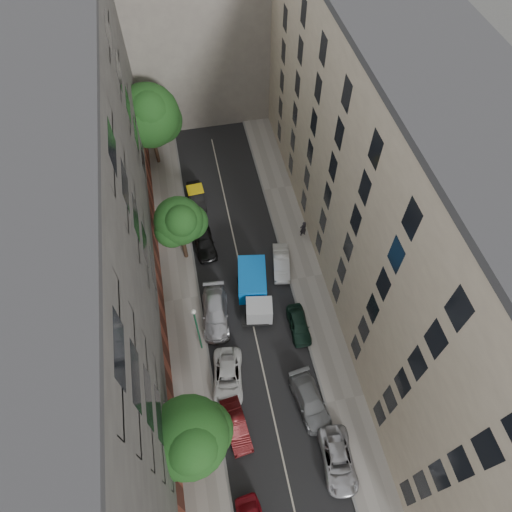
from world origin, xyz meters
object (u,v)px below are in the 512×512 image
object	(u,v)px
car_right_0	(338,460)
tree_far	(149,118)
car_left_3	(215,312)
car_right_1	(310,401)
car_left_5	(196,197)
tree_mid	(180,223)
tarp_truck	(254,289)
car_right_2	(299,325)
car_left_4	(204,241)
car_left_1	(236,425)
car_right_3	(281,263)
car_left_2	(228,377)
pedestrian	(303,229)
tree_near	(191,439)
lamp_post	(197,326)

from	to	relation	value
car_right_0	tree_far	bearing A→B (deg)	111.57
car_left_3	car_right_1	bearing A→B (deg)	-50.66
car_left_5	tree_mid	size ratio (longest dim) A/B	0.55
tarp_truck	car_right_0	xyz separation A→B (m)	(3.00, -14.01, -0.79)
tarp_truck	tree_far	bearing A→B (deg)	119.29
car_right_2	tree_far	distance (m)	24.38
car_right_2	tree_far	world-z (taller)	tree_far
car_left_4	tree_mid	xyz separation A→B (m)	(-1.70, -0.99, 4.27)
car_left_1	car_left_5	size ratio (longest dim) A/B	1.01
car_left_1	car_right_3	distance (m)	14.49
car_left_2	car_right_2	distance (m)	7.14
car_right_0	pedestrian	world-z (taller)	pedestrian
car_left_5	car_right_2	distance (m)	16.86
tarp_truck	car_left_1	world-z (taller)	tarp_truck
tree_mid	tree_far	bearing A→B (deg)	96.45
car_left_2	tree_far	world-z (taller)	tree_far
car_left_5	tree_near	size ratio (longest dim) A/B	0.51
car_right_2	pedestrian	bearing A→B (deg)	74.17
car_right_1	pedestrian	xyz separation A→B (m)	(3.60, 15.44, 0.39)
car_right_1	car_right_2	distance (m)	6.25
car_left_4	car_right_3	bearing A→B (deg)	-34.08
car_left_1	lamp_post	bearing A→B (deg)	96.94
car_left_3	tree_mid	size ratio (longest dim) A/B	0.72
tarp_truck	car_right_1	distance (m)	10.01
car_left_1	tree_near	distance (m)	5.59
car_left_2	car_left_3	size ratio (longest dim) A/B	0.91
car_right_1	tree_mid	distance (m)	17.32
car_left_2	pedestrian	xyz separation A→B (m)	(9.20, 12.44, 0.42)
car_left_2	car_right_2	xyz separation A→B (m)	(6.39, 3.20, -0.02)
car_left_2	lamp_post	bearing A→B (deg)	126.99
tarp_truck	car_left_4	xyz separation A→B (m)	(-3.40, 6.35, -0.68)
tarp_truck	car_right_2	xyz separation A→B (m)	(2.99, -3.53, -0.80)
car_left_3	car_left_4	distance (m)	7.48
car_right_1	car_right_3	xyz separation A→B (m)	(0.80, 12.40, -0.03)
car_left_1	car_left_4	size ratio (longest dim) A/B	0.91
tree_near	car_left_4	bearing A→B (deg)	80.91
tree_near	car_left_2	bearing A→B (deg)	60.02
tarp_truck	car_right_2	bearing A→B (deg)	-40.27
car_left_3	car_right_1	xyz separation A→B (m)	(5.69, -8.60, -0.07)
tree_far	pedestrian	size ratio (longest dim) A/B	4.84
car_left_4	car_right_2	bearing A→B (deg)	-61.28
car_left_2	car_left_4	world-z (taller)	car_left_4
car_left_5	lamp_post	size ratio (longest dim) A/B	0.64
car_right_3	tree_near	xyz separation A→B (m)	(-9.30, -14.42, 4.57)
car_right_2	car_left_2	bearing A→B (deg)	-152.27
car_left_2	car_right_0	size ratio (longest dim) A/B	1.03
car_right_1	car_left_4	bearing A→B (deg)	101.74
tarp_truck	car_left_4	distance (m)	7.24
tarp_truck	tree_far	distance (m)	19.92
tarp_truck	car_right_0	bearing A→B (deg)	-68.39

